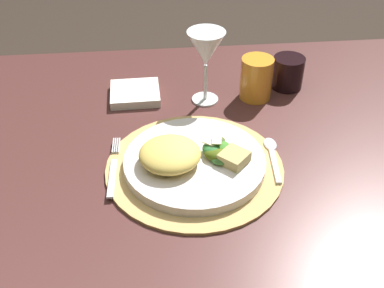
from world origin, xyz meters
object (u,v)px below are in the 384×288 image
wine_glass (206,51)px  fork (113,169)px  dinner_plate (195,162)px  spoon (272,152)px  dining_table (187,209)px  dark_tumbler (288,72)px  napkin (135,93)px  amber_tumbler (256,78)px

wine_glass → fork: bearing=-130.4°
dinner_plate → spoon: (0.15, 0.02, -0.01)m
dining_table → dark_tumbler: bearing=42.2°
dinner_plate → dining_table: bearing=106.0°
fork → spoon: bearing=4.2°
fork → wine_glass: bearing=49.6°
spoon → napkin: 0.36m
napkin → dinner_plate: bearing=-67.3°
dining_table → amber_tumbler: size_ratio=13.91×
dark_tumbler → wine_glass: bearing=-168.3°
wine_glass → amber_tumbler: bearing=1.5°
dark_tumbler → napkin: bearing=-177.9°
dinner_plate → napkin: (-0.11, 0.27, -0.01)m
fork → napkin: size_ratio=1.54×
spoon → napkin: napkin is taller
dark_tumbler → spoon: bearing=-110.3°
fork → spoon: 0.31m
fork → wine_glass: (0.20, 0.23, 0.12)m
dining_table → wine_glass: size_ratio=8.07×
dinner_plate → spoon: size_ratio=1.95×
spoon → dining_table: bearing=173.9°
dinner_plate → napkin: 0.29m
amber_tumbler → wine_glass: bearing=-178.5°
dinner_plate → amber_tumbler: (0.16, 0.24, 0.03)m
wine_glass → napkin: bearing=169.9°
spoon → dark_tumbler: 0.27m
dining_table → dark_tumbler: (0.26, 0.24, 0.19)m
dinner_plate → napkin: dinner_plate is taller
dinner_plate → wine_glass: size_ratio=1.59×
dinner_plate → napkin: size_ratio=2.39×
wine_glass → dark_tumbler: wine_glass is taller
dark_tumbler → dining_table: bearing=-137.8°
wine_glass → amber_tumbler: (0.12, 0.00, -0.08)m
amber_tumbler → dark_tumbler: bearing=24.6°
spoon → amber_tumbler: 0.22m
fork → dark_tumbler: 0.49m
spoon → wine_glass: 0.26m
wine_glass → dark_tumbler: 0.22m
dinner_plate → dark_tumbler: 0.37m
dinner_plate → fork: bearing=179.1°
dining_table → spoon: size_ratio=9.93×
dining_table → wine_glass: wine_glass is taller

